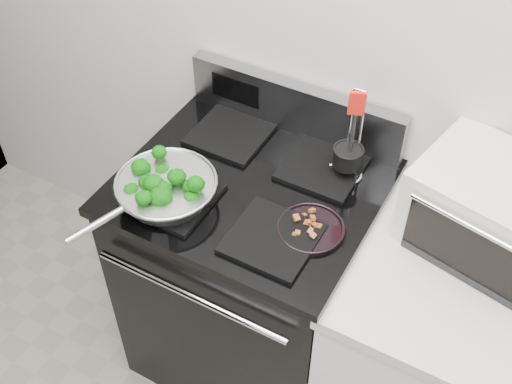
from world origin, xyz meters
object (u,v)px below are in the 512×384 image
Objects in this scene: toaster_oven at (496,212)px; gas_range at (251,274)px; utensil_holder at (347,161)px; bacon_plate at (311,226)px; skillet at (166,189)px.

gas_range is at bearing -156.83° from toaster_oven.
utensil_holder reaches higher than toaster_oven.
bacon_plate is at bearing -141.49° from toaster_oven.
bacon_plate is 0.51m from toaster_oven.
skillet is 1.44× the size of utensil_holder.
utensil_holder is (0.43, 0.36, 0.01)m from skillet.
gas_range is 3.42× the size of utensil_holder.
skillet is at bearing -162.33° from utensil_holder.
utensil_holder is at bearing 35.56° from gas_range.
skillet is 0.94m from toaster_oven.
bacon_plate is at bearing -19.35° from gas_range.
skillet is at bearing -133.67° from gas_range.
gas_range reaches higher than skillet.
gas_range is 5.69× the size of bacon_plate.
bacon_plate is (0.43, 0.10, -0.03)m from skillet.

